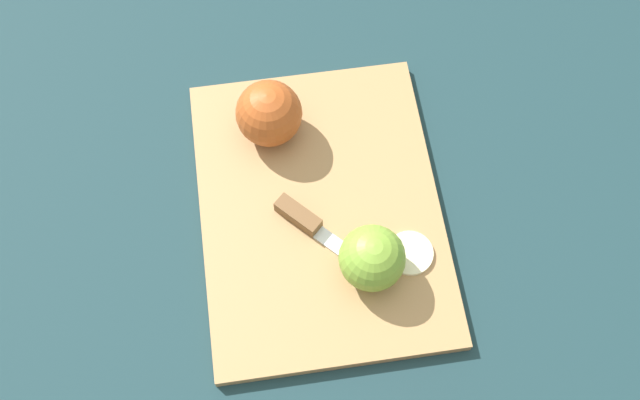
% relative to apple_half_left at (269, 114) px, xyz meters
% --- Properties ---
extents(ground_plane, '(4.00, 4.00, 0.00)m').
position_rel_apple_half_left_xyz_m(ground_plane, '(0.11, 0.03, -0.05)').
color(ground_plane, '#193338').
extents(cutting_board, '(0.39, 0.31, 0.01)m').
position_rel_apple_half_left_xyz_m(cutting_board, '(0.11, 0.03, -0.05)').
color(cutting_board, '#A37A4C').
rests_on(cutting_board, ground_plane).
extents(apple_half_left, '(0.08, 0.08, 0.08)m').
position_rel_apple_half_left_xyz_m(apple_half_left, '(0.00, 0.00, 0.00)').
color(apple_half_left, '#AD4C1E').
rests_on(apple_half_left, cutting_board).
extents(apple_half_right, '(0.07, 0.07, 0.07)m').
position_rel_apple_half_left_xyz_m(apple_half_right, '(0.20, 0.07, -0.00)').
color(apple_half_right, olive).
rests_on(apple_half_right, cutting_board).
extents(knife, '(0.12, 0.10, 0.02)m').
position_rel_apple_half_left_xyz_m(knife, '(0.13, 0.01, -0.03)').
color(knife, silver).
rests_on(knife, cutting_board).
extents(apple_slice, '(0.05, 0.05, 0.01)m').
position_rel_apple_half_left_xyz_m(apple_slice, '(0.19, 0.12, -0.04)').
color(apple_slice, beige).
rests_on(apple_slice, cutting_board).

